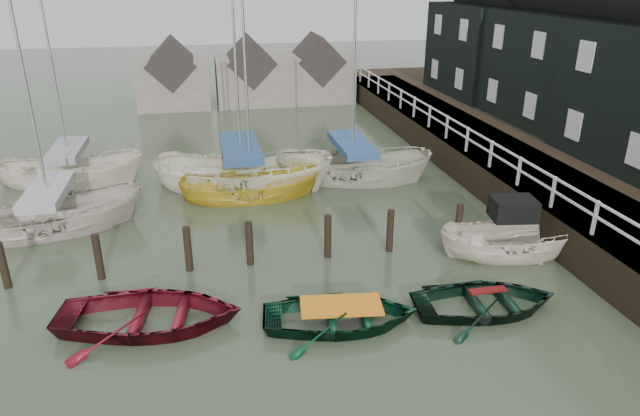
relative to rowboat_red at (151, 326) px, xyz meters
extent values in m
plane|color=#303A24|center=(3.94, -0.24, 0.00)|extent=(120.00, 120.00, 0.00)
cube|color=black|center=(13.44, 9.76, 1.40)|extent=(3.00, 32.00, 0.20)
cube|color=silver|center=(11.94, 9.76, 2.45)|extent=(0.06, 32.00, 0.06)
cube|color=silver|center=(11.94, 9.76, 2.05)|extent=(0.06, 32.00, 0.06)
cube|color=black|center=(18.94, 9.76, 0.00)|extent=(14.00, 38.00, 1.50)
cube|color=black|center=(18.94, 11.76, 4.00)|extent=(6.00, 7.00, 5.00)
cube|color=black|center=(18.94, 18.76, 4.00)|extent=(6.40, 7.00, 5.00)
cylinder|color=black|center=(-4.06, 2.76, 0.50)|extent=(0.22, 0.22, 1.80)
cylinder|color=black|center=(-1.56, 2.76, 0.50)|extent=(0.22, 0.22, 1.80)
cylinder|color=black|center=(0.94, 2.76, 0.50)|extent=(0.22, 0.22, 1.80)
cylinder|color=black|center=(2.74, 2.76, 0.50)|extent=(0.22, 0.22, 1.80)
cylinder|color=black|center=(5.14, 2.76, 0.50)|extent=(0.22, 0.22, 1.80)
cylinder|color=black|center=(7.14, 2.76, 0.50)|extent=(0.22, 0.22, 1.80)
cylinder|color=black|center=(9.44, 2.76, 0.50)|extent=(0.22, 0.22, 1.80)
cube|color=#665B51|center=(-0.06, 25.76, 1.50)|extent=(4.50, 4.00, 3.00)
cube|color=#282321|center=(-0.06, 25.76, 2.80)|extent=(3.18, 4.08, 3.18)
cube|color=#665B51|center=(4.94, 25.76, 1.50)|extent=(4.50, 4.00, 3.00)
cube|color=#282321|center=(4.94, 25.76, 2.80)|extent=(3.18, 4.08, 3.18)
cube|color=#665B51|center=(9.44, 25.76, 1.50)|extent=(4.50, 4.00, 3.00)
cube|color=#282321|center=(9.44, 25.76, 2.80)|extent=(3.18, 4.08, 3.18)
imported|color=#580C15|center=(0.00, 0.00, 0.00)|extent=(5.01, 3.92, 0.94)
imported|color=black|center=(4.67, -0.90, 0.00)|extent=(4.22, 3.26, 0.81)
imported|color=black|center=(8.54, -1.03, 0.00)|extent=(4.02, 3.00, 0.80)
imported|color=beige|center=(10.74, 1.66, 0.00)|extent=(4.78, 2.40, 1.76)
cube|color=black|center=(10.74, 1.86, 1.51)|extent=(1.44, 1.19, 0.65)
imported|color=#BBAD9F|center=(-3.63, 6.62, 0.00)|extent=(6.38, 3.41, 2.34)
cylinder|color=#B2B2B7|center=(-3.63, 6.62, 5.64)|extent=(0.10, 0.10, 8.71)
cube|color=#95959A|center=(-3.63, 6.62, 1.41)|extent=(3.50, 1.83, 0.30)
imported|color=silver|center=(3.03, 9.47, 0.00)|extent=(7.93, 4.96, 2.87)
cylinder|color=#B2B2B7|center=(3.03, 9.47, 6.51)|extent=(0.10, 0.10, 9.86)
cube|color=navy|center=(3.03, 9.47, 1.70)|extent=(4.35, 2.68, 0.30)
imported|color=gold|center=(3.30, 8.35, 0.00)|extent=(5.62, 2.30, 2.14)
cylinder|color=#B2B2B7|center=(3.30, 8.35, 4.92)|extent=(0.10, 0.10, 7.48)
imported|color=beige|center=(7.67, 9.54, 0.00)|extent=(7.09, 4.45, 2.56)
cylinder|color=#B2B2B7|center=(7.67, 9.54, 6.00)|extent=(0.10, 0.10, 9.17)
cube|color=navy|center=(7.67, 9.54, 1.53)|extent=(3.88, 2.41, 0.30)
imported|color=beige|center=(-3.93, 11.57, 0.00)|extent=(6.20, 2.87, 2.32)
cylinder|color=#B2B2B7|center=(-3.93, 11.57, 4.90)|extent=(0.10, 0.10, 7.25)
cube|color=gray|center=(-3.93, 11.57, 1.39)|extent=(3.41, 1.54, 0.30)
camera|label=1|loc=(1.70, -12.65, 8.22)|focal=32.00mm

